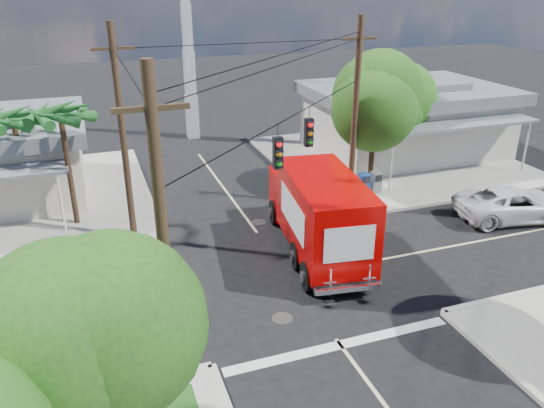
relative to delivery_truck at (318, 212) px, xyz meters
name	(u,v)px	position (x,y,z in m)	size (l,w,h in m)	color
ground	(290,277)	(-1.80, -1.52, -1.78)	(120.00, 120.00, 0.00)	black
sidewalk_ne	(389,159)	(9.08, 9.36, -1.71)	(14.12, 14.12, 0.14)	#A29C92
sidewalk_nw	(4,206)	(-12.68, 9.36, -1.71)	(14.12, 14.12, 0.14)	#A29C92
road_markings	(305,297)	(-1.80, -2.99, -1.77)	(32.00, 32.00, 0.01)	beige
building_ne	(405,117)	(10.70, 10.45, 0.54)	(11.80, 10.20, 4.50)	beige
radio_tower	(189,55)	(-1.30, 18.48, 3.86)	(0.80, 0.80, 17.00)	silver
tree_sw_front	(88,341)	(-8.79, -9.06, 2.55)	(3.88, 3.78, 6.03)	#422D1C
tree_ne_front	(376,102)	(5.41, 5.24, 2.99)	(4.21, 4.14, 6.66)	#422D1C
tree_ne_back	(397,101)	(8.01, 7.44, 2.41)	(3.77, 3.66, 5.82)	#422D1C
palm_nw_front	(61,117)	(-9.30, 5.98, 3.27)	(3.01, 3.08, 5.59)	#422D1C
palm_nw_back	(13,121)	(-11.30, 7.48, 2.89)	(3.01, 3.08, 5.19)	#422D1C
utility_poles	(234,151)	(-3.38, 0.09, 2.90)	(12.00, 10.68, 9.00)	#473321
vending_boxes	(364,184)	(4.70, 4.68, -1.09)	(1.90, 0.50, 1.10)	red
delivery_truck	(318,212)	(0.00, 0.00, 0.00)	(3.53, 8.33, 3.50)	black
parked_car	(515,204)	(9.98, -0.13, -1.02)	(2.52, 5.46, 1.52)	silver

